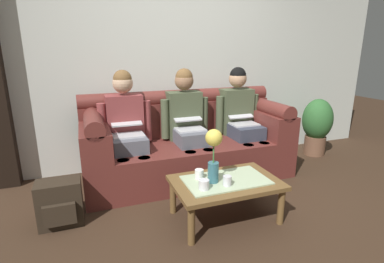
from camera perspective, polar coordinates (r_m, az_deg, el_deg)
ground_plane at (r=2.60m, az=8.04°, el=-17.93°), size 14.00×14.00×0.00m
back_wall_patterned at (r=3.74m, az=-3.80°, el=15.92°), size 6.00×0.12×2.90m
couch at (r=3.41m, az=-0.95°, el=-2.47°), size 2.28×0.88×0.96m
person_left at (r=3.18m, az=-12.47°, el=1.21°), size 0.56×0.67×1.22m
person_middle at (r=3.33m, az=-0.95°, el=2.23°), size 0.56×0.67×1.22m
person_right at (r=3.60m, az=9.23°, el=3.06°), size 0.56×0.67×1.22m
coffee_table at (r=2.58m, az=6.49°, el=-10.22°), size 0.90×0.58×0.36m
flower_vase at (r=2.40m, az=4.18°, el=-3.57°), size 0.14×0.14×0.45m
cup_near_left at (r=2.55m, az=1.39°, el=-8.15°), size 0.07×0.07×0.08m
cup_near_right at (r=2.44m, az=6.79°, el=-9.36°), size 0.07×0.07×0.08m
cup_far_center at (r=2.36m, az=2.30°, el=-10.15°), size 0.08×0.08×0.08m
backpack_left at (r=2.76m, az=-23.99°, el=-12.52°), size 0.35×0.27×0.39m
potted_plant at (r=4.41m, az=22.87°, el=1.30°), size 0.40×0.40×0.78m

